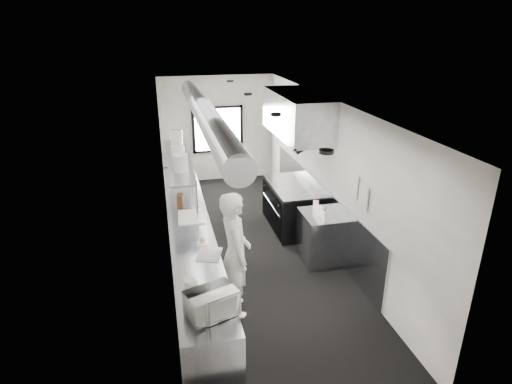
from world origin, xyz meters
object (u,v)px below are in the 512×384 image
far_work_table (178,176)px  microwave (212,303)px  pass_shelf (179,161)px  squeeze_bottle_e (315,204)px  exhaust_hood (297,115)px  plate_stack_b (178,154)px  squeeze_bottle_d (317,206)px  deli_tub_a (190,284)px  plate_stack_a (181,163)px  deli_tub_b (193,285)px  squeeze_bottle_c (319,210)px  range (291,206)px  plate_stack_d (176,139)px  squeeze_bottle_b (322,212)px  cutting_board (191,217)px  line_cook (235,254)px  bottle_station (320,237)px  squeeze_bottle_a (324,217)px  small_plate (203,243)px  plate_stack_c (176,151)px  prep_counter (191,246)px  knife_block (180,201)px

far_work_table → microwave: microwave is taller
pass_shelf → squeeze_bottle_e: bearing=-32.0°
exhaust_hood → plate_stack_b: 2.40m
squeeze_bottle_e → squeeze_bottle_d: bearing=-87.2°
deli_tub_a → plate_stack_a: plate_stack_a is taller
pass_shelf → deli_tub_b: pass_shelf is taller
plate_stack_b → squeeze_bottle_c: plate_stack_b is taller
plate_stack_b → range: bearing=-3.1°
plate_stack_d → squeeze_bottle_c: bearing=-48.5°
range → squeeze_bottle_b: squeeze_bottle_b is taller
deli_tub_a → exhaust_hood: bearing=52.4°
cutting_board → squeeze_bottle_c: 2.23m
range → microwave: bearing=-119.9°
pass_shelf → line_cook: (0.59, -2.81, -0.58)m
exhaust_hood → bottle_station: exhaust_hood is taller
range → squeeze_bottle_a: (0.05, -1.67, 0.51)m
cutting_board → plate_stack_a: (-0.10, 0.57, 0.81)m
small_plate → plate_stack_c: 2.50m
line_cook → range: bearing=-34.5°
far_work_table → deli_tub_a: (-0.15, -5.61, 0.50)m
exhaust_hood → plate_stack_d: bearing=153.2°
prep_counter → knife_block: knife_block is taller
small_plate → plate_stack_d: plate_stack_d is taller
bottle_station → line_cook: size_ratio=0.47×
bottle_station → squeeze_bottle_c: (-0.06, -0.02, 0.54)m
bottle_station → range: bearing=94.6°
prep_counter → squeeze_bottle_a: squeeze_bottle_a is taller
plate_stack_c → squeeze_bottle_b: bearing=-38.6°
knife_block → squeeze_bottle_c: 2.51m
prep_counter → plate_stack_c: 2.02m
line_cook → deli_tub_b: bearing=132.5°
microwave → pass_shelf: bearing=71.6°
far_work_table → plate_stack_b: 2.70m
plate_stack_a → plate_stack_d: plate_stack_d is taller
prep_counter → plate_stack_c: (-0.08, 1.57, 1.27)m
squeeze_bottle_c → plate_stack_c: bearing=142.4°
far_work_table → knife_block: knife_block is taller
squeeze_bottle_e → plate_stack_b: bearing=151.5°
bottle_station → plate_stack_a: bearing=157.8°
exhaust_hood → microwave: (-2.19, -3.72, -1.33)m
far_work_table → line_cook: size_ratio=0.63×
pass_shelf → squeeze_bottle_b: 2.97m
far_work_table → plate_stack_d: (-0.03, -1.35, 1.31)m
pass_shelf → squeeze_bottle_c: 2.91m
cutting_board → pass_shelf: bearing=94.1°
knife_block → plate_stack_c: size_ratio=0.80×
squeeze_bottle_e → range: bearing=93.9°
plate_stack_a → squeeze_bottle_d: size_ratio=1.61×
line_cook → microwave: bearing=156.3°
prep_counter → small_plate: small_plate is taller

